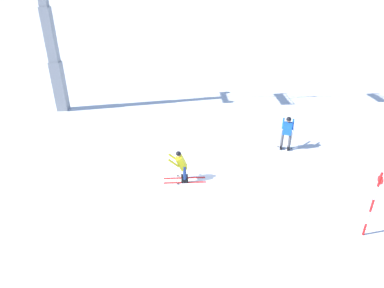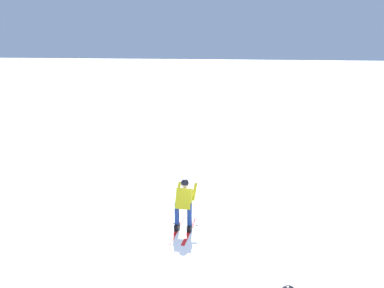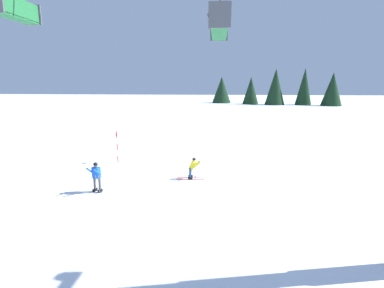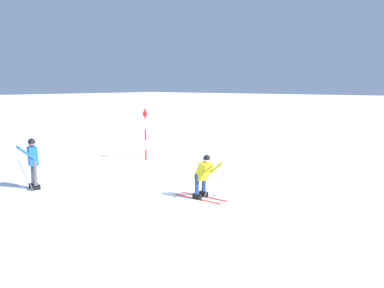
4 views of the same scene
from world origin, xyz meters
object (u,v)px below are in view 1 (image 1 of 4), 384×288
object	(u,v)px
skier_carving_main	(181,164)
skier_distant_uphill	(287,131)
trail_marker_pole	(373,203)
lift_tower_near	(51,44)

from	to	relation	value
skier_carving_main	skier_distant_uphill	size ratio (longest dim) A/B	1.01
skier_carving_main	trail_marker_pole	distance (m)	6.93
lift_tower_near	trail_marker_pole	size ratio (longest dim) A/B	4.07
skier_carving_main	trail_marker_pole	bearing A→B (deg)	-29.33
trail_marker_pole	skier_distant_uphill	bearing A→B (deg)	98.66
trail_marker_pole	skier_carving_main	bearing A→B (deg)	150.67
trail_marker_pole	lift_tower_near	bearing A→B (deg)	139.20
lift_tower_near	skier_distant_uphill	size ratio (longest dim) A/B	5.62
skier_carving_main	trail_marker_pole	size ratio (longest dim) A/B	0.73
trail_marker_pole	skier_distant_uphill	xyz separation A→B (m)	(-0.93, 6.09, -0.29)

